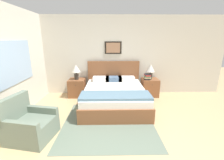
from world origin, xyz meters
The scene contains 14 objects.
wall_back centered at (0.00, 3.26, 1.30)m, with size 7.26×0.09×2.60m.
wall_left centered at (-2.46, 1.62, 1.30)m, with size 0.08×5.63×2.60m.
area_rug_main centered at (-0.28, 1.23, 0.00)m, with size 2.02×2.00×0.01m.
bed centered at (-0.11, 2.20, 0.30)m, with size 1.73×2.03×1.14m.
armchair centered at (-1.79, 0.74, 0.27)m, with size 0.88×0.84×0.84m.
nightstand_near_window centered at (-1.33, 2.94, 0.29)m, with size 0.52×0.52×0.58m.
nightstand_by_door centered at (1.10, 2.94, 0.29)m, with size 0.52×0.52×0.58m.
table_lamp_near_window centered at (-1.33, 2.93, 0.89)m, with size 0.26×0.26×0.48m.
table_lamp_by_door centered at (1.08, 2.93, 0.89)m, with size 0.26×0.26×0.48m.
book_thick_bottom centered at (0.98, 2.89, 0.60)m, with size 0.15×0.23×0.04m.
book_hardcover_middle centered at (0.98, 2.89, 0.64)m, with size 0.21×0.24×0.04m.
book_novel_upper centered at (0.98, 2.89, 0.68)m, with size 0.21×0.27×0.03m.
book_slim_near_top centered at (0.98, 2.89, 0.72)m, with size 0.17×0.26×0.04m.
book_paperback_top centered at (0.98, 2.89, 0.75)m, with size 0.19×0.21×0.03m.
Camera 1 is at (-0.26, -1.81, 1.86)m, focal length 24.00 mm.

